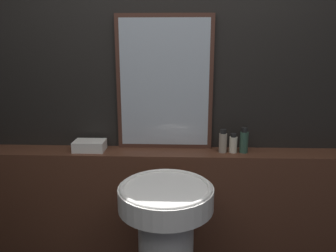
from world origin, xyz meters
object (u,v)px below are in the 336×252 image
(mirror, at_px, (164,83))
(towel_stack, at_px, (89,146))
(conditioner_bottle, at_px, (233,144))
(lotion_bottle, at_px, (243,141))
(pedestal_sink, at_px, (165,252))
(shampoo_bottle, at_px, (222,142))

(mirror, bearing_deg, towel_stack, -169.80)
(towel_stack, distance_m, conditioner_bottle, 0.89)
(mirror, relative_size, conditioner_bottle, 6.88)
(towel_stack, relative_size, conditioner_bottle, 1.59)
(mirror, height_order, lotion_bottle, mirror)
(pedestal_sink, xyz_separation_m, towel_stack, (-0.50, 0.45, 0.43))
(conditioner_bottle, bearing_deg, shampoo_bottle, -180.00)
(pedestal_sink, distance_m, towel_stack, 0.80)
(lotion_bottle, bearing_deg, towel_stack, 180.00)
(shampoo_bottle, height_order, lotion_bottle, lotion_bottle)
(towel_stack, distance_m, shampoo_bottle, 0.83)
(shampoo_bottle, distance_m, conditioner_bottle, 0.06)
(pedestal_sink, bearing_deg, shampoo_bottle, 53.99)
(conditioner_bottle, bearing_deg, towel_stack, -180.00)
(mirror, xyz_separation_m, lotion_bottle, (0.49, -0.08, -0.34))
(shampoo_bottle, bearing_deg, pedestal_sink, -126.01)
(pedestal_sink, xyz_separation_m, conditioner_bottle, (0.39, 0.45, 0.45))
(conditioner_bottle, distance_m, lotion_bottle, 0.07)
(conditioner_bottle, bearing_deg, pedestal_sink, -130.90)
(pedestal_sink, bearing_deg, mirror, 93.36)
(pedestal_sink, relative_size, shampoo_bottle, 6.31)
(conditioner_bottle, xyz_separation_m, lotion_bottle, (0.06, -0.00, 0.02))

